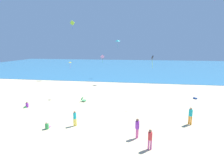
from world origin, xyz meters
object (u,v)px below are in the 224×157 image
person_0 (137,127)px  kite_lime (72,23)px  beach_chair_near_camera (83,99)px  person_5 (150,138)px  kite_yellow (70,62)px  kite_black (152,58)px  person_1 (191,115)px  cooler_box (195,98)px  person_3 (27,105)px  kite_teal (118,41)px  person_2 (47,126)px  person_4 (75,117)px  kite_pink (102,57)px

person_0 → kite_lime: kite_lime is taller
beach_chair_near_camera → person_5: (8.30, -10.10, 0.61)m
kite_yellow → kite_black: 11.66m
person_1 → cooler_box: bearing=22.2°
kite_black → person_5: bearing=-93.7°
person_3 → kite_teal: kite_teal is taller
beach_chair_near_camera → cooler_box: size_ratio=1.24×
person_3 → kite_lime: kite_lime is taller
person_3 → kite_lime: (-1.72, 20.65, 12.24)m
person_0 → person_3: person_0 is taller
person_0 → person_5: person_0 is taller
person_2 → person_4: person_4 is taller
beach_chair_near_camera → kite_pink: size_ratio=0.40×
person_0 → person_3: (-13.45, 5.32, -0.71)m
person_5 → kite_yellow: size_ratio=1.74×
person_1 → kite_black: kite_black is taller
beach_chair_near_camera → kite_yellow: (-2.46, 2.02, 4.80)m
person_2 → kite_pink: size_ratio=0.37×
person_2 → person_5: person_5 is taller
kite_yellow → kite_black: (11.38, -2.39, 0.87)m
beach_chair_near_camera → person_1: bearing=-15.0°
beach_chair_near_camera → cooler_box: (15.39, 3.63, -0.15)m
person_1 → kite_teal: (-9.29, 18.56, 7.45)m
cooler_box → kite_lime: (-23.19, 13.71, 12.36)m
person_1 → person_2: bearing=143.9°
person_1 → kite_yellow: size_ratio=1.94×
cooler_box → kite_lime: size_ratio=0.29×
cooler_box → person_5: person_5 is taller
beach_chair_near_camera → person_4: 7.44m
kite_yellow → kite_teal: size_ratio=0.58×
beach_chair_near_camera → person_5: bearing=-42.4°
person_2 → person_1: bearing=-72.9°
cooler_box → person_2: bearing=-143.7°
person_2 → kite_yellow: kite_yellow is taller
person_3 → kite_pink: kite_pink is taller
person_0 → kite_teal: bearing=-49.1°
beach_chair_near_camera → kite_black: (8.92, -0.37, 5.67)m
person_2 → person_5: (9.01, -1.88, 0.64)m
person_2 → kite_teal: size_ratio=0.45×
kite_yellow → cooler_box: bearing=5.2°
person_0 → person_2: size_ratio=2.45×
kite_teal → kite_lime: 12.26m
person_1 → person_4: person_1 is taller
person_3 → person_5: (14.38, -6.78, 0.63)m
kite_teal → person_2: bearing=-99.9°
person_2 → kite_pink: bearing=5.4°
person_0 → kite_teal: kite_teal is taller
beach_chair_near_camera → person_5: person_5 is taller
cooler_box → person_0: (-8.02, -12.26, 0.83)m
person_1 → person_3: size_ratio=2.45×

